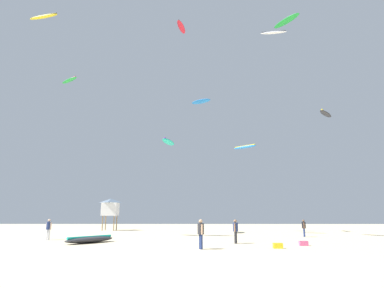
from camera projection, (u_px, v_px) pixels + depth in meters
ground_plane at (189, 263)px, 13.88m from camera, size 120.00×120.00×0.00m
person_foreground at (201, 232)px, 19.64m from camera, size 0.39×0.55×1.75m
person_midground at (49, 228)px, 26.83m from camera, size 0.52×0.38×1.68m
person_left at (235, 229)px, 23.51m from camera, size 0.38×0.53×1.69m
person_right at (304, 227)px, 30.38m from camera, size 0.36×0.52×1.58m
kite_grounded_near at (90, 240)px, 23.78m from camera, size 3.34×4.15×0.53m
lifeguard_tower at (110, 207)px, 43.56m from camera, size 2.30×2.30×4.15m
cooler_box at (303, 243)px, 21.62m from camera, size 0.56×0.36×0.32m
gear_bag at (278, 246)px, 19.93m from camera, size 0.56×0.36×0.32m
kite_aloft_0 at (44, 17)px, 33.16m from camera, size 3.44×1.78×0.77m
kite_aloft_1 at (326, 114)px, 50.48m from camera, size 3.67×4.27×0.77m
kite_aloft_3 at (201, 101)px, 41.97m from camera, size 2.76×2.14×0.52m
kite_aloft_4 at (286, 21)px, 40.61m from camera, size 3.10×3.83×0.43m
kite_aloft_5 at (168, 142)px, 38.05m from camera, size 1.71×3.65×0.43m
kite_aloft_6 at (274, 33)px, 34.23m from camera, size 2.76×1.18×0.54m
kite_aloft_7 at (181, 27)px, 41.93m from camera, size 1.44×3.21×0.57m
kite_aloft_8 at (69, 80)px, 33.33m from camera, size 2.42×2.17×0.46m
kite_aloft_9 at (245, 147)px, 37.29m from camera, size 2.77×2.55×0.48m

